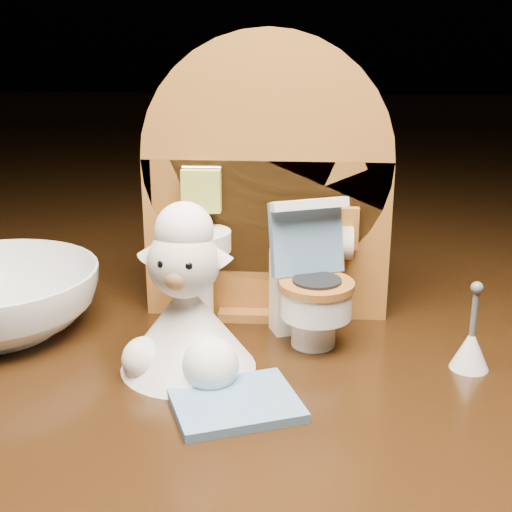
{
  "coord_description": "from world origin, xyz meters",
  "views": [
    {
      "loc": [
        0.02,
        -0.3,
        0.16
      ],
      "look_at": [
        -0.0,
        0.02,
        0.05
      ],
      "focal_mm": 50.0,
      "sensor_mm": 36.0,
      "label": 1
    }
  ],
  "objects": [
    {
      "name": "backdrop_panel",
      "position": [
        -0.0,
        0.06,
        0.07
      ],
      "size": [
        0.13,
        0.05,
        0.15
      ],
      "color": "#A46325",
      "rests_on": "ground"
    },
    {
      "name": "toy_toilet",
      "position": [
        0.02,
        0.03,
        0.03
      ],
      "size": [
        0.04,
        0.05,
        0.07
      ],
      "rotation": [
        0.0,
        0.0,
        0.38
      ],
      "color": "white",
      "rests_on": "ground"
    },
    {
      "name": "bath_mat",
      "position": [
        -0.01,
        -0.04,
        0.0
      ],
      "size": [
        0.06,
        0.06,
        0.0
      ],
      "primitive_type": "cube",
      "rotation": [
        0.0,
        0.0,
        0.37
      ],
      "color": "#597DA0",
      "rests_on": "ground"
    },
    {
      "name": "toilet_brush",
      "position": [
        0.1,
        0.0,
        0.01
      ],
      "size": [
        0.02,
        0.02,
        0.04
      ],
      "color": "white",
      "rests_on": "ground"
    },
    {
      "name": "plush_lamb",
      "position": [
        -0.03,
        -0.01,
        0.03
      ],
      "size": [
        0.06,
        0.06,
        0.08
      ],
      "rotation": [
        0.0,
        0.0,
        -0.1
      ],
      "color": "white",
      "rests_on": "ground"
    }
  ]
}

